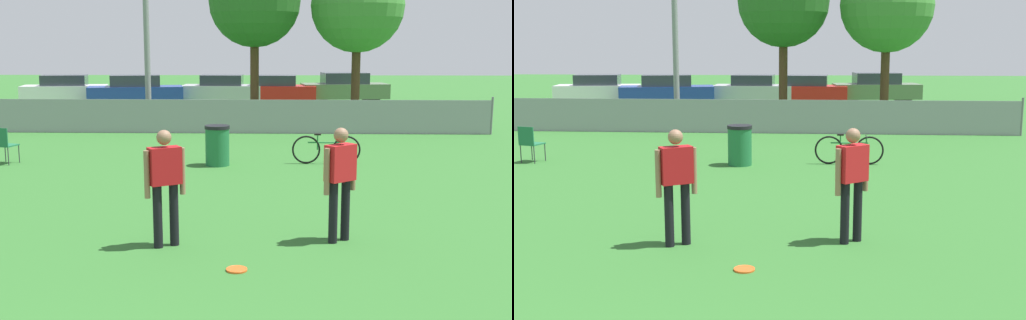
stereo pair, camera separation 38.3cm
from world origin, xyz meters
The scene contains 14 objects.
fence_backline centered at (0.00, 18.00, 0.55)m, with size 18.35×0.07×1.21m.
tree_near_pole centered at (1.40, 21.17, 4.41)m, with size 3.36×3.36×6.11m.
tree_far_right centered at (5.13, 21.12, 4.23)m, with size 3.38×3.38×5.94m.
player_thrower_red centered at (0.69, 6.01, 0.98)m, with size 0.53×0.42×1.67m.
player_defender_red centered at (3.16, 6.33, 0.98)m, with size 0.49×0.45×1.67m.
frisbee_disc centered at (1.75, 5.03, 0.01)m, with size 0.27×0.27×0.03m.
folding_chair_sideline centered at (-4.32, 12.28, 0.52)m, with size 0.55×0.55×0.89m.
bicycle_sideline centered at (3.44, 12.58, 0.36)m, with size 1.66×0.44×0.74m.
trash_bin centered at (0.83, 12.29, 0.48)m, with size 0.60×0.60×0.96m.
parked_car_white centered at (-8.34, 29.00, 0.67)m, with size 4.35×2.37×1.39m.
parked_car_blue centered at (-4.55, 27.88, 0.69)m, with size 4.70×2.53×1.45m.
parked_car_silver centered at (-0.52, 29.44, 0.67)m, with size 3.97×1.86×1.39m.
parked_car_red centered at (2.10, 29.39, 0.67)m, with size 4.24×1.91×1.38m.
parked_car_olive centered at (5.64, 29.89, 0.72)m, with size 4.43×2.27×1.49m.
Camera 2 is at (2.63, -2.71, 2.82)m, focal length 45.00 mm.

